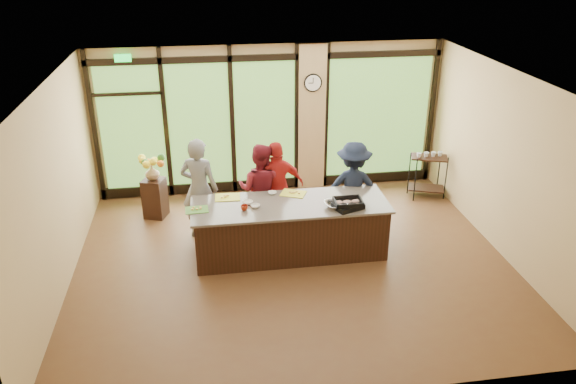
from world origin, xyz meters
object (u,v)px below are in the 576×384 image
object	(u,v)px
island_base	(290,230)
bar_cart	(428,170)
roasting_pan	(348,206)
cook_left	(199,189)
cook_right	(353,187)
flower_stand	(155,198)

from	to	relation	value
island_base	bar_cart	size ratio (longest dim) A/B	3.24
bar_cart	roasting_pan	bearing A→B (deg)	-116.64
island_base	cook_left	world-z (taller)	cook_left
cook_left	cook_right	xyz separation A→B (m)	(2.68, -0.13, -0.08)
flower_stand	cook_left	bearing A→B (deg)	-27.22
cook_right	bar_cart	size ratio (longest dim) A/B	1.74
cook_left	cook_right	distance (m)	2.69
island_base	cook_left	bearing A→B (deg)	150.85
flower_stand	bar_cart	xyz separation A→B (m)	(5.40, 0.08, 0.20)
flower_stand	bar_cart	bearing A→B (deg)	20.52
roasting_pan	flower_stand	xyz separation A→B (m)	(-3.19, 2.02, -0.58)
cook_right	island_base	bearing A→B (deg)	41.93
island_base	flower_stand	distance (m)	2.88
roasting_pan	bar_cart	world-z (taller)	roasting_pan
island_base	cook_left	size ratio (longest dim) A/B	1.69
roasting_pan	bar_cart	xyz separation A→B (m)	(2.20, 2.11, -0.39)
island_base	cook_left	xyz separation A→B (m)	(-1.45, 0.81, 0.48)
roasting_pan	island_base	bearing A→B (deg)	140.81
island_base	flower_stand	size ratio (longest dim) A/B	4.09
cook_left	cook_right	size ratio (longest dim) A/B	1.10
bar_cart	cook_right	bearing A→B (deg)	-129.15
flower_stand	bar_cart	world-z (taller)	bar_cart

